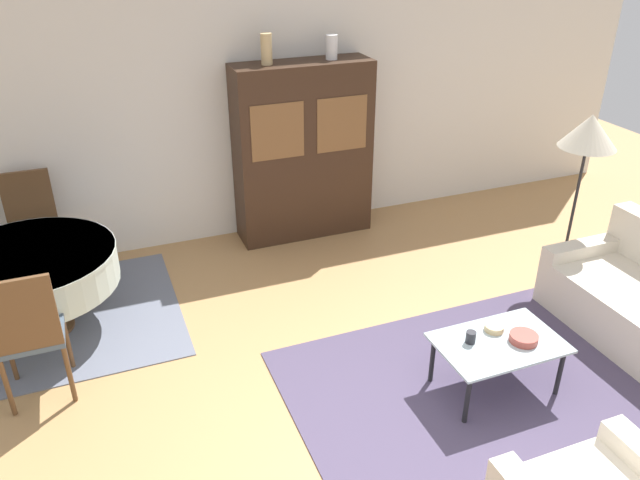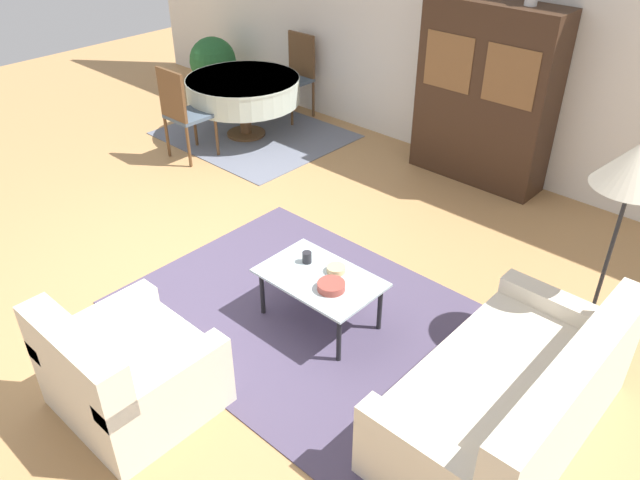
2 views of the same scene
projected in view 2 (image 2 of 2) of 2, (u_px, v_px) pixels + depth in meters
name	position (u px, v px, depth m)	size (l,w,h in m)	color
ground_plane	(185.00, 281.00, 5.27)	(14.00, 14.00, 0.00)	tan
wall_back	(440.00, 35.00, 6.79)	(10.00, 0.06, 2.70)	silver
area_rug	(304.00, 314.00, 4.90)	(2.71, 2.10, 0.01)	#4C425B
dining_rug	(255.00, 135.00, 7.86)	(2.10, 1.80, 0.01)	slate
couch	(512.00, 399.00, 3.78)	(0.93, 1.76, 0.84)	beige
armchair	(127.00, 373.00, 3.96)	(0.93, 0.87, 0.81)	beige
coffee_table	(320.00, 281.00, 4.64)	(0.91, 0.58, 0.42)	black
display_cabinet	(485.00, 95.00, 6.40)	(1.43, 0.45, 1.86)	#382316
dining_table	(243.00, 90.00, 7.54)	(1.37, 1.37, 0.73)	brown
dining_chair_near	(182.00, 109.00, 6.97)	(0.44, 0.44, 1.06)	brown
dining_chair_far	(296.00, 71.00, 8.09)	(0.44, 0.44, 1.06)	brown
floor_lamp	(635.00, 171.00, 3.87)	(0.50, 0.50, 1.61)	black
cup	(307.00, 257.00, 4.74)	(0.07, 0.07, 0.09)	#232328
bowl	(331.00, 286.00, 4.47)	(0.20, 0.20, 0.06)	#9E4238
bowl_small	(336.00, 269.00, 4.65)	(0.14, 0.14, 0.05)	tan
potted_plant	(213.00, 62.00, 8.76)	(0.65, 0.65, 0.85)	#93664C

